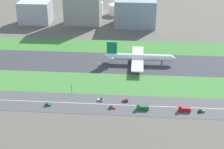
# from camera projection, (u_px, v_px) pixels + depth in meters

# --- Properties ---
(ground_plane) EXTENTS (800.00, 800.00, 0.00)m
(ground_plane) POSITION_uv_depth(u_px,v_px,m) (99.00, 62.00, 309.28)
(ground_plane) COLOR #5B564C
(runway) EXTENTS (280.00, 46.00, 0.10)m
(runway) POSITION_uv_depth(u_px,v_px,m) (99.00, 62.00, 309.26)
(runway) COLOR #38383D
(runway) RESTS_ON ground_plane
(grass_median_north) EXTENTS (280.00, 36.00, 0.10)m
(grass_median_north) POSITION_uv_depth(u_px,v_px,m) (104.00, 46.00, 346.07)
(grass_median_north) COLOR #3D7A33
(grass_median_north) RESTS_ON ground_plane
(grass_median_south) EXTENTS (280.00, 36.00, 0.10)m
(grass_median_south) POSITION_uv_depth(u_px,v_px,m) (93.00, 83.00, 272.45)
(grass_median_south) COLOR #427F38
(grass_median_south) RESTS_ON ground_plane
(highway) EXTENTS (280.00, 28.00, 0.10)m
(highway) POSITION_uv_depth(u_px,v_px,m) (87.00, 104.00, 243.72)
(highway) COLOR #4C4C4F
(highway) RESTS_ON ground_plane
(highway_centerline) EXTENTS (266.00, 0.50, 0.01)m
(highway_centerline) POSITION_uv_depth(u_px,v_px,m) (87.00, 103.00, 243.70)
(highway_centerline) COLOR silver
(highway_centerline) RESTS_ON highway
(airliner) EXTENTS (65.00, 56.00, 19.70)m
(airliner) POSITION_uv_depth(u_px,v_px,m) (138.00, 57.00, 304.08)
(airliner) COLOR white
(airliner) RESTS_ON runway
(car_0) EXTENTS (4.40, 1.80, 2.00)m
(car_0) POSITION_uv_depth(u_px,v_px,m) (48.00, 104.00, 240.81)
(car_0) COLOR #19662D
(car_0) RESTS_ON highway
(car_2) EXTENTS (4.40, 1.80, 2.00)m
(car_2) POSITION_uv_depth(u_px,v_px,m) (101.00, 99.00, 247.19)
(car_2) COLOR silver
(car_2) RESTS_ON highway
(truck_2) EXTENTS (8.40, 2.50, 4.00)m
(truck_2) POSITION_uv_depth(u_px,v_px,m) (142.00, 107.00, 235.75)
(truck_2) COLOR #19662D
(truck_2) RESTS_ON highway
(truck_0) EXTENTS (8.40, 2.50, 4.00)m
(truck_0) POSITION_uv_depth(u_px,v_px,m) (184.00, 109.00, 233.72)
(truck_0) COLOR #B2191E
(truck_0) RESTS_ON highway
(car_5) EXTENTS (4.40, 1.80, 2.00)m
(car_5) POSITION_uv_depth(u_px,v_px,m) (201.00, 111.00, 233.23)
(car_5) COLOR #19662D
(car_5) RESTS_ON highway
(car_6) EXTENTS (4.40, 1.80, 2.00)m
(car_6) POSITION_uv_depth(u_px,v_px,m) (112.00, 107.00, 237.58)
(car_6) COLOR brown
(car_6) RESTS_ON highway
(car_4) EXTENTS (4.40, 1.80, 2.00)m
(car_4) POSITION_uv_depth(u_px,v_px,m) (126.00, 100.00, 245.91)
(car_4) COLOR #B2191E
(car_4) RESTS_ON highway
(traffic_light) EXTENTS (0.36, 0.50, 7.20)m
(traffic_light) POSITION_uv_depth(u_px,v_px,m) (72.00, 89.00, 254.52)
(traffic_light) COLOR #4C4C51
(traffic_light) RESTS_ON highway
(terminal_building) EXTENTS (37.13, 26.64, 26.04)m
(terminal_building) POSITION_uv_depth(u_px,v_px,m) (35.00, 12.00, 412.39)
(terminal_building) COLOR #B2B2B7
(terminal_building) RESTS_ON ground_plane
(hangar_building) EXTENTS (42.13, 24.38, 52.37)m
(hangar_building) POSITION_uv_depth(u_px,v_px,m) (82.00, 2.00, 402.55)
(hangar_building) COLOR #9E998E
(hangar_building) RESTS_ON ground_plane
(office_tower) EXTENTS (47.04, 38.61, 31.57)m
(office_tower) POSITION_uv_depth(u_px,v_px,m) (135.00, 12.00, 402.61)
(office_tower) COLOR gray
(office_tower) RESTS_ON ground_plane
(fuel_tank_west) EXTENTS (22.41, 22.41, 15.09)m
(fuel_tank_west) POSITION_uv_depth(u_px,v_px,m) (95.00, 8.00, 450.46)
(fuel_tank_west) COLOR silver
(fuel_tank_west) RESTS_ON ground_plane
(fuel_tank_centre) EXTENTS (21.26, 21.26, 13.20)m
(fuel_tank_centre) POSITION_uv_depth(u_px,v_px,m) (117.00, 9.00, 448.78)
(fuel_tank_centre) COLOR silver
(fuel_tank_centre) RESTS_ON ground_plane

